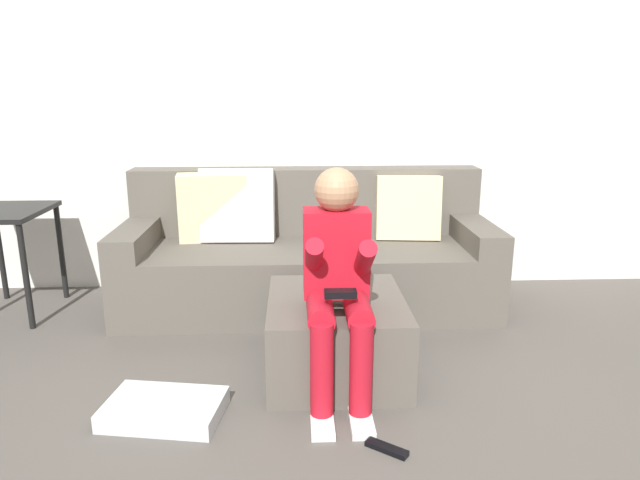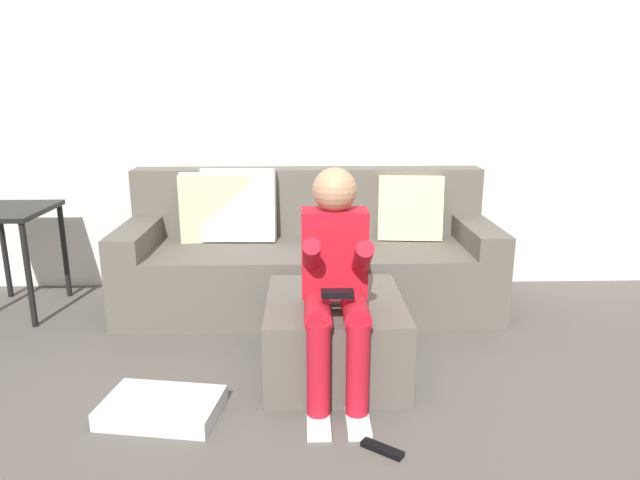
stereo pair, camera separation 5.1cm
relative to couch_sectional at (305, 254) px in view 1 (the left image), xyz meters
name	(u,v)px [view 1 (the left image)]	position (x,y,z in m)	size (l,w,h in m)	color
wall_back	(337,101)	(0.24, 0.42, 0.99)	(5.79, 0.10, 2.65)	silver
couch_sectional	(305,254)	(0.00, 0.00, 0.00)	(2.39, 0.89, 0.91)	#59544C
ottoman	(336,335)	(0.13, -0.99, -0.14)	(0.68, 0.76, 0.39)	#59544C
person_seated	(338,274)	(0.13, -1.19, 0.25)	(0.31, 0.63, 1.06)	red
storage_bin	(164,409)	(-0.65, -1.39, -0.30)	(0.50, 0.32, 0.08)	silver
side_table	(7,227)	(-1.87, -0.11, 0.23)	(0.47, 0.59, 0.68)	black
remote_near_ottoman	(387,448)	(0.29, -1.68, -0.33)	(0.18, 0.05, 0.02)	black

